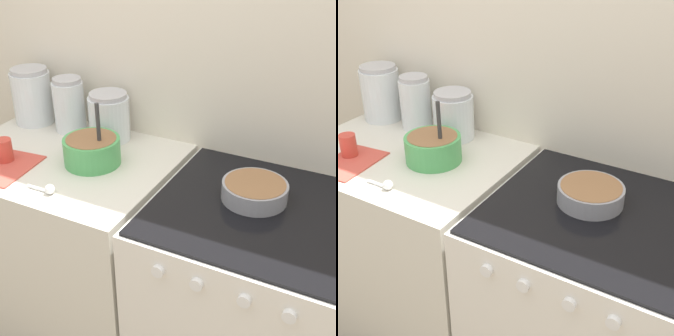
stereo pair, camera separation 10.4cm
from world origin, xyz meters
The scene contains 11 objects.
wall_back centered at (0.00, 0.72, 1.20)m, with size 4.81×0.05×2.40m.
countertop_cabinet centered at (-0.45, 0.35, 0.46)m, with size 0.91×0.69×0.92m.
stove centered at (0.38, 0.35, 0.46)m, with size 0.73×0.71×0.92m.
mixing_bowl centered at (-0.30, 0.36, 0.98)m, with size 0.22×0.22×0.26m.
baking_pan centered at (0.35, 0.39, 0.95)m, with size 0.23×0.23×0.07m.
storage_jar_left centered at (-0.79, 0.58, 1.03)m, with size 0.18×0.18×0.26m.
storage_jar_middle centered at (-0.58, 0.58, 1.02)m, with size 0.14×0.14×0.24m.
storage_jar_right centered at (-0.37, 0.58, 1.01)m, with size 0.18×0.18×0.21m.
tin_can centered at (-0.62, 0.21, 0.96)m, with size 0.07×0.07×0.10m.
recipe_page centered at (-0.58, 0.17, 0.92)m, with size 0.21×0.28×0.01m.
measuring_spoon centered at (-0.32, 0.10, 0.93)m, with size 0.12×0.04×0.04m.
Camera 1 is at (0.69, -0.97, 1.79)m, focal length 50.00 mm.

